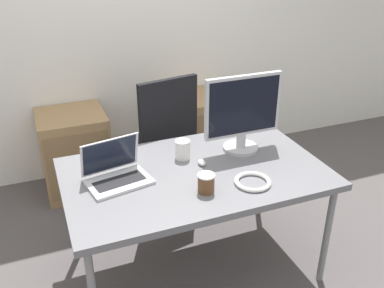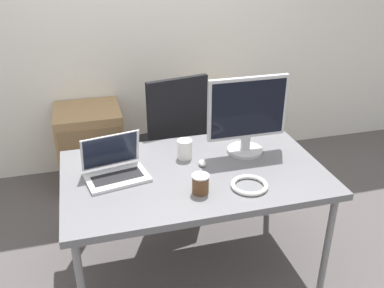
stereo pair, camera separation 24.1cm
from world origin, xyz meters
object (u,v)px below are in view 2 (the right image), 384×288
Objects in this scene: cable_coil at (249,185)px; coffee_cup_white at (185,149)px; monitor at (247,115)px; cabinet_right at (217,132)px; office_chair at (168,155)px; coffee_cup_brown at (200,184)px; laptop_center at (115,169)px; mouse at (202,163)px; cabinet_left at (91,147)px.

coffee_cup_white is at bearing 121.47° from cable_coil.
cabinet_right is at bearing 80.40° from monitor.
monitor reaches higher than coffee_cup_white.
coffee_cup_brown is (-0.05, -1.03, 0.37)m from office_chair.
laptop_center reaches higher than coffee_cup_white.
cabinet_right is 1.56m from cable_coil.
coffee_cup_brown reaches higher than cable_coil.
monitor reaches higher than laptop_center.
cable_coil is at bearing -58.51° from mouse.
laptop_center is 0.75× the size of monitor.
mouse is at bearing -62.87° from cabinet_left.
laptop_center is 3.17× the size of coffee_cup_white.
cable_coil is at bearing -4.27° from coffee_cup_brown.
coffee_cup_brown is (0.41, -0.28, 0.00)m from laptop_center.
laptop_center is 0.83m from monitor.
cabinet_left is 1.36× the size of monitor.
laptop_center is (0.11, -1.18, 0.43)m from cabinet_left.
coffee_cup_brown is at bearing -70.38° from cabinet_left.
office_chair reaches higher than cable_coil.
laptop_center reaches higher than coffee_cup_brown.
coffee_cup_white is (-0.38, 0.02, -0.19)m from monitor.
monitor reaches higher than cabinet_right.
monitor is 0.57m from coffee_cup_brown.
cabinet_right is 1.63m from coffee_cup_brown.
monitor reaches higher than coffee_cup_brown.
laptop_center is (-0.99, -1.18, 0.43)m from cabinet_right.
coffee_cup_white reaches higher than coffee_cup_brown.
mouse reaches higher than cable_coil.
monitor is at bearing -3.39° from coffee_cup_white.
monitor is 4.21× the size of coffee_cup_white.
monitor is 4.74× the size of coffee_cup_brown.
cable_coil is at bearing -78.04° from office_chair.
cable_coil is (0.22, -1.05, 0.33)m from office_chair.
coffee_cup_white is at bearing 121.41° from mouse.
monitor is 0.42m from coffee_cup_white.
cable_coil is (0.79, -1.48, 0.39)m from cabinet_left.
cable_coil is (-0.13, -0.39, -0.23)m from monitor.
office_chair is 5.31× the size of cable_coil.
office_chair is 9.16× the size of coffee_cup_white.
mouse is at bearing 71.56° from coffee_cup_brown.
office_chair is 10.31× the size of coffee_cup_brown.
cabinet_right is 6.46× the size of coffee_cup_brown.
monitor is at bearing 5.98° from laptop_center.
coffee_cup_brown is at bearing -108.44° from mouse.
coffee_cup_white is at bearing -63.38° from cabinet_left.
coffee_cup_white is at bearing -92.68° from office_chair.
mouse is 0.29m from coffee_cup_brown.
monitor is at bearing -99.60° from cabinet_right.
coffee_cup_brown is (0.52, -1.46, 0.43)m from cabinet_left.
monitor is at bearing 71.74° from cable_coil.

